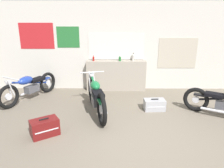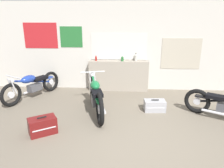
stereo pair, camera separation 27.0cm
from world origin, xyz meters
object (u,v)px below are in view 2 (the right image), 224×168
object	(u,v)px
bottle_left_center	(122,59)
hard_case_silver	(155,106)
motorcycle_green	(96,96)
bottle_leftmost	(96,58)
motorcycle_blue	(32,85)
hard_case_darkred	(43,126)
bottle_center	(136,57)

from	to	relation	value
bottle_left_center	hard_case_silver	distance (m)	2.00
bottle_left_center	hard_case_silver	world-z (taller)	bottle_left_center
motorcycle_green	bottle_leftmost	bearing A→B (deg)	96.85
motorcycle_blue	hard_case_silver	distance (m)	3.60
hard_case_darkred	hard_case_silver	distance (m)	2.80
bottle_left_center	motorcycle_green	world-z (taller)	bottle_left_center
hard_case_darkred	hard_case_silver	size ratio (longest dim) A/B	1.15
motorcycle_green	hard_case_silver	size ratio (longest dim) A/B	3.63
bottle_leftmost	motorcycle_blue	bearing A→B (deg)	-154.78
bottle_leftmost	bottle_center	world-z (taller)	bottle_center
bottle_left_center	hard_case_silver	xyz separation A→B (m)	(0.88, -1.55, -0.92)
bottle_left_center	bottle_center	xyz separation A→B (m)	(0.43, 0.05, 0.03)
bottle_left_center	motorcycle_blue	size ratio (longest dim) A/B	0.09
bottle_center	hard_case_silver	distance (m)	1.92
bottle_center	motorcycle_green	bearing A→B (deg)	-120.46
bottle_left_center	motorcycle_blue	distance (m)	2.85
bottle_left_center	bottle_leftmost	bearing A→B (deg)	179.21
motorcycle_green	hard_case_darkred	xyz separation A→B (m)	(-0.99, -1.10, -0.26)
bottle_left_center	bottle_center	size ratio (longest dim) A/B	0.70
bottle_left_center	motorcycle_blue	xyz separation A→B (m)	(-2.64, -0.84, -0.66)
bottle_leftmost	hard_case_silver	distance (m)	2.50
motorcycle_blue	bottle_center	bearing A→B (deg)	16.21
bottle_left_center	motorcycle_green	size ratio (longest dim) A/B	0.09
bottle_left_center	motorcycle_green	distance (m)	1.95
bottle_center	motorcycle_blue	size ratio (longest dim) A/B	0.13
bottle_center	motorcycle_blue	bearing A→B (deg)	-163.79
bottle_left_center	motorcycle_green	bearing A→B (deg)	-109.90
motorcycle_blue	hard_case_darkred	size ratio (longest dim) A/B	2.97
bottle_leftmost	bottle_center	distance (m)	1.27
bottle_leftmost	motorcycle_blue	xyz separation A→B (m)	(-1.80, -0.85, -0.66)
bottle_center	hard_case_darkred	world-z (taller)	bottle_center
bottle_left_center	motorcycle_green	xyz separation A→B (m)	(-0.63, -1.74, -0.62)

